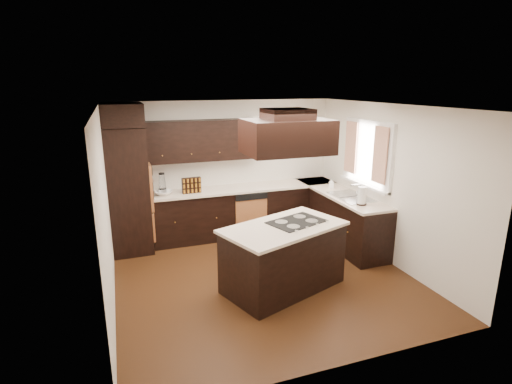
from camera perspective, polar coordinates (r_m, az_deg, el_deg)
floor at (r=6.11m, az=1.01°, el=-12.06°), size 4.20×4.20×0.02m
ceiling at (r=5.43m, az=1.14°, el=12.26°), size 4.20×4.20×0.02m
wall_back at (r=7.60m, az=-4.51°, el=3.50°), size 4.20×0.02×2.50m
wall_front at (r=3.85m, az=12.25°, el=-8.77°), size 4.20×0.02×2.50m
wall_left at (r=5.32m, az=-20.79°, el=-2.67°), size 0.02×4.20×2.50m
wall_right at (r=6.66m, az=18.34°, el=1.06°), size 0.02×4.20×2.50m
oven_column at (r=7.01m, az=-17.75°, el=0.19°), size 0.65×0.75×2.12m
wall_oven_face at (r=7.01m, az=-14.94°, el=0.92°), size 0.05×0.62×0.78m
base_cabinets_back at (r=7.53m, az=-3.51°, el=-2.98°), size 2.93×0.60×0.88m
base_cabinets_right at (r=7.42m, az=11.71°, el=-3.56°), size 0.60×2.40×0.88m
countertop_back at (r=7.38m, az=-3.54°, el=0.38°), size 2.93×0.63×0.04m
countertop_right at (r=7.28m, az=11.80°, el=-0.14°), size 0.63×2.40×0.04m
upper_cabinets at (r=7.23m, az=-7.55°, el=7.32°), size 2.00×0.34×0.72m
dishwasher_front at (r=7.36m, az=-0.67°, el=-3.75°), size 0.60×0.05×0.72m
window_frame at (r=6.99m, az=15.63°, el=5.28°), size 0.06×1.32×1.12m
window_pane at (r=7.00m, az=15.82°, el=5.29°), size 0.00×1.20×1.00m
curtain_left at (r=6.61m, az=17.30°, el=5.05°), size 0.02×0.34×0.90m
curtain_right at (r=7.29m, az=13.39°, el=6.23°), size 0.02×0.34×0.90m
sink_rim at (r=7.00m, az=13.39°, el=-0.66°), size 0.52×0.84×0.01m
island at (r=5.65m, az=3.90°, el=-9.43°), size 1.81×1.37×0.88m
island_top at (r=5.47m, az=3.99°, el=-5.05°), size 1.89×1.45×0.04m
cooktop at (r=5.62m, az=5.81°, el=-4.24°), size 0.89×0.74×0.01m
range_hood at (r=5.00m, az=4.44°, el=7.91°), size 1.05×0.72×0.42m
hood_duct at (r=4.97m, az=4.50°, el=11.06°), size 0.55×0.50×0.13m
blender_base at (r=7.14m, az=-13.18°, el=0.06°), size 0.15×0.15×0.10m
blender_pitcher at (r=7.10m, az=-13.27°, el=1.46°), size 0.13×0.13×0.26m
spice_rack at (r=7.12m, az=-9.20°, el=0.95°), size 0.34×0.11×0.28m
mixing_bowl at (r=7.11m, az=-13.01°, el=-0.11°), size 0.36×0.36×0.07m
soap_bottle at (r=7.50m, az=10.72°, el=1.25°), size 0.11×0.11×0.18m
paper_towel at (r=6.55m, az=14.89°, el=-0.53°), size 0.18×0.18×0.30m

